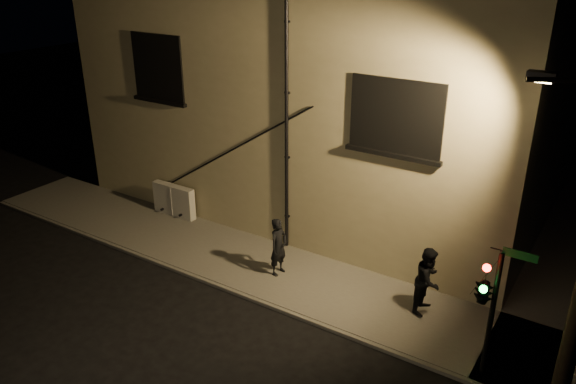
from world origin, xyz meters
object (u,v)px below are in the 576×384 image
Objects in this scene: utility_cabinet at (174,200)px; pedestrian_a at (279,247)px; traffic_signal at (485,290)px; pedestrian_b at (428,280)px.

pedestrian_a is at bearing -13.48° from utility_cabinet.
traffic_signal reaches higher than utility_cabinet.
utility_cabinet is at bearing 81.29° from pedestrian_a.
pedestrian_a is at bearing 169.45° from traffic_signal.
utility_cabinet is 0.99× the size of pedestrian_a.
pedestrian_a is (5.41, -1.30, 0.31)m from utility_cabinet.
traffic_signal is at bearing -95.78° from pedestrian_a.
traffic_signal is at bearing -11.94° from utility_cabinet.
traffic_signal is (6.10, -1.14, 1.29)m from pedestrian_a.
utility_cabinet is at bearing 87.84° from pedestrian_b.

